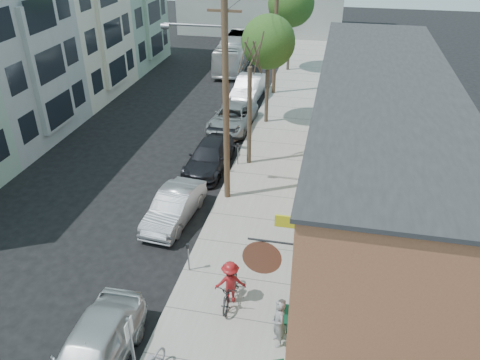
% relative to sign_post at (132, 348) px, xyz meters
% --- Properties ---
extents(ground, '(120.00, 120.00, 0.00)m').
position_rel_sign_post_xyz_m(ground, '(-2.35, 5.21, -1.83)').
color(ground, black).
extents(sidewalk, '(4.50, 58.00, 0.15)m').
position_rel_sign_post_xyz_m(sidewalk, '(1.90, 16.21, -1.76)').
color(sidewalk, gray).
rests_on(sidewalk, ground).
extents(cafe_building, '(6.60, 20.20, 6.61)m').
position_rel_sign_post_xyz_m(cafe_building, '(6.64, 10.20, 1.47)').
color(cafe_building, '#9D593A').
rests_on(cafe_building, ground).
extents(apartment_row, '(6.30, 32.00, 9.00)m').
position_rel_sign_post_xyz_m(apartment_row, '(-14.20, 19.21, 2.67)').
color(apartment_row, '#96AE93').
rests_on(apartment_row, ground).
extents(sign_post, '(0.07, 0.45, 2.80)m').
position_rel_sign_post_xyz_m(sign_post, '(0.00, 0.00, 0.00)').
color(sign_post, slate).
rests_on(sign_post, sidewalk).
extents(parking_meter_near, '(0.14, 0.14, 1.24)m').
position_rel_sign_post_xyz_m(parking_meter_near, '(-0.10, 5.24, -0.85)').
color(parking_meter_near, slate).
rests_on(parking_meter_near, sidewalk).
extents(parking_meter_far, '(0.14, 0.14, 1.24)m').
position_rel_sign_post_xyz_m(parking_meter_far, '(-0.10, 14.09, -0.85)').
color(parking_meter_far, slate).
rests_on(parking_meter_far, sidewalk).
extents(utility_pole_near, '(3.57, 0.28, 10.00)m').
position_rel_sign_post_xyz_m(utility_pole_near, '(0.04, 10.77, 3.58)').
color(utility_pole_near, '#503A28').
rests_on(utility_pole_near, sidewalk).
extents(utility_pole_far, '(1.80, 0.28, 10.00)m').
position_rel_sign_post_xyz_m(utility_pole_far, '(0.10, 26.01, 3.51)').
color(utility_pole_far, '#503A28').
rests_on(utility_pole_far, sidewalk).
extents(tree_bare, '(0.24, 0.24, 5.33)m').
position_rel_sign_post_xyz_m(tree_bare, '(0.45, 14.43, 0.98)').
color(tree_bare, '#44392C').
rests_on(tree_bare, sidewalk).
extents(tree_leafy_mid, '(3.26, 3.26, 6.79)m').
position_rel_sign_post_xyz_m(tree_leafy_mid, '(0.45, 20.33, 3.45)').
color(tree_leafy_mid, '#44392C').
rests_on(tree_leafy_mid, sidewalk).
extents(tree_leafy_far, '(3.79, 3.79, 7.38)m').
position_rel_sign_post_xyz_m(tree_leafy_far, '(0.45, 32.11, 3.79)').
color(tree_leafy_far, '#44392C').
rests_on(tree_leafy_far, sidewalk).
extents(patio_chair_a, '(0.50, 0.50, 0.88)m').
position_rel_sign_post_xyz_m(patio_chair_a, '(3.76, 3.09, -1.24)').
color(patio_chair_a, '#103A28').
rests_on(patio_chair_a, sidewalk).
extents(patron_grey, '(0.66, 0.77, 1.80)m').
position_rel_sign_post_xyz_m(patron_grey, '(3.72, 2.45, -0.78)').
color(patron_grey, gray).
rests_on(patron_grey, sidewalk).
extents(cyclist, '(1.22, 0.91, 1.69)m').
position_rel_sign_post_xyz_m(cyclist, '(1.83, 3.97, -0.84)').
color(cyclist, maroon).
rests_on(cyclist, sidewalk).
extents(cyclist_bike, '(0.70, 2.00, 1.05)m').
position_rel_sign_post_xyz_m(cyclist_bike, '(1.83, 3.97, -1.16)').
color(cyclist_bike, black).
rests_on(cyclist_bike, sidewalk).
extents(car_0, '(2.01, 4.82, 1.63)m').
position_rel_sign_post_xyz_m(car_0, '(-1.55, 0.39, -1.02)').
color(car_0, '#B4B9BC').
rests_on(car_0, ground).
extents(car_1, '(1.88, 4.43, 1.42)m').
position_rel_sign_post_xyz_m(car_1, '(-1.80, 8.52, -1.12)').
color(car_1, '#AAAAB2').
rests_on(car_1, ground).
extents(car_2, '(2.13, 4.91, 1.41)m').
position_rel_sign_post_xyz_m(car_2, '(-1.55, 13.60, -1.13)').
color(car_2, black).
rests_on(car_2, ground).
extents(car_3, '(2.67, 5.31, 1.44)m').
position_rel_sign_post_xyz_m(car_3, '(-1.55, 19.12, -1.11)').
color(car_3, gray).
rests_on(car_3, ground).
extents(car_4, '(1.97, 5.13, 1.67)m').
position_rel_sign_post_xyz_m(car_4, '(-1.55, 24.75, -1.00)').
color(car_4, '#BABCC3').
rests_on(car_4, ground).
extents(bus, '(2.60, 9.51, 2.62)m').
position_rel_sign_post_xyz_m(bus, '(-4.36, 32.59, -0.52)').
color(bus, white).
rests_on(bus, ground).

